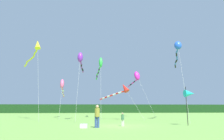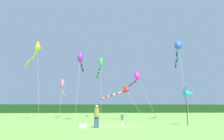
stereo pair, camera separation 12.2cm
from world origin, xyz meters
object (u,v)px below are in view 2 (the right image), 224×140
at_px(banner_flag_pole, 189,94).
at_px(kite_red, 122,89).
at_px(kite_purple, 81,59).
at_px(cooler_box, 83,126).
at_px(kite_blue, 178,49).
at_px(kite_green, 100,65).
at_px(kite_rainbow, 63,86).
at_px(person_adult, 97,115).
at_px(kite_yellow, 36,48).
at_px(person_child, 122,119).
at_px(kite_magenta, 137,76).

bearing_deg(banner_flag_pole, kite_red, 119.87).
distance_m(banner_flag_pole, kite_purple, 14.32).
xyz_separation_m(cooler_box, kite_blue, (12.11, 9.06, 9.37)).
xyz_separation_m(cooler_box, kite_green, (1.55, 15.72, 8.36)).
relative_size(banner_flag_pole, kite_rainbow, 0.39).
distance_m(person_adult, kite_purple, 11.80).
relative_size(cooler_box, kite_yellow, 0.05).
distance_m(person_child, kite_blue, 14.71).
distance_m(banner_flag_pole, kite_rainbow, 20.51).
bearing_deg(kite_yellow, kite_magenta, 24.73).
bearing_deg(banner_flag_pole, person_child, -178.89).
relative_size(kite_magenta, kite_yellow, 0.76).
bearing_deg(kite_yellow, person_adult, -51.65).
height_order(kite_red, kite_magenta, kite_magenta).
bearing_deg(person_child, kite_rainbow, 117.88).
height_order(kite_purple, kite_green, kite_green).
bearing_deg(kite_green, banner_flag_pole, -60.61).
bearing_deg(kite_purple, kite_magenta, 43.32).
relative_size(banner_flag_pole, kite_green, 0.32).
relative_size(cooler_box, banner_flag_pole, 0.17).
distance_m(kite_purple, kite_yellow, 6.82).
bearing_deg(person_adult, banner_flag_pole, 8.94).
xyz_separation_m(person_child, kite_purple, (-4.49, 8.05, 7.32)).
xyz_separation_m(kite_magenta, kite_blue, (3.88, -9.21, 2.41)).
bearing_deg(kite_purple, kite_blue, -1.40).
bearing_deg(kite_rainbow, cooler_box, -74.30).
bearing_deg(kite_magenta, person_adult, -111.55).
xyz_separation_m(kite_red, kite_rainbow, (-9.02, 5.82, 1.08)).
relative_size(kite_purple, kite_magenta, 1.08).
xyz_separation_m(banner_flag_pole, kite_blue, (2.52, 7.61, 6.69)).
distance_m(person_adult, kite_green, 17.33).
relative_size(person_child, banner_flag_pole, 0.33).
xyz_separation_m(person_adult, banner_flag_pole, (8.53, 1.34, 1.84)).
xyz_separation_m(person_adult, person_child, (2.24, 1.22, -0.36)).
xyz_separation_m(kite_red, kite_purple, (-5.67, -0.95, 3.92)).
distance_m(cooler_box, kite_rainbow, 17.50).
bearing_deg(cooler_box, kite_rainbow, 105.70).
xyz_separation_m(person_child, kite_red, (1.18, 9.01, 3.40)).
height_order(kite_green, kite_blue, kite_blue).
height_order(person_child, kite_purple, kite_purple).
bearing_deg(person_child, kite_blue, 41.27).
bearing_deg(kite_magenta, kite_purple, -136.68).
distance_m(kite_magenta, kite_rainbow, 13.10).
bearing_deg(kite_purple, cooler_box, -82.78).
xyz_separation_m(person_adult, kite_green, (0.49, 15.60, 7.52)).
bearing_deg(kite_rainbow, kite_yellow, -120.30).
relative_size(banner_flag_pole, kite_magenta, 0.43).
xyz_separation_m(person_adult, kite_rainbow, (-5.60, 16.04, 4.12)).
height_order(kite_magenta, kite_yellow, kite_yellow).
relative_size(person_child, kite_rainbow, 0.13).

